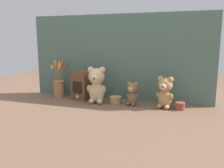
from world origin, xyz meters
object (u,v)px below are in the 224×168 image
object	(u,v)px
teddy_bear_large	(97,84)
decorative_tin_short	(115,100)
vintage_radio	(81,84)
flower_vase	(59,86)
teddy_bear_medium	(165,92)
teddy_bear_small	(132,93)
decorative_tin_tall	(180,106)

from	to	relation	value
teddy_bear_large	decorative_tin_short	distance (m)	0.21
teddy_bear_large	vintage_radio	bearing A→B (deg)	158.20
teddy_bear_large	flower_vase	size ratio (longest dim) A/B	0.87
flower_vase	vintage_radio	size ratio (longest dim) A/B	1.33
decorative_tin_short	flower_vase	bearing A→B (deg)	175.14
flower_vase	decorative_tin_short	size ratio (longest dim) A/B	3.59
teddy_bear_medium	teddy_bear_small	world-z (taller)	teddy_bear_medium
decorative_tin_tall	teddy_bear_large	bearing A→B (deg)	-178.31
decorative_tin_short	vintage_radio	bearing A→B (deg)	174.04
teddy_bear_small	decorative_tin_tall	size ratio (longest dim) A/B	2.55
teddy_bear_large	flower_vase	distance (m)	0.43
decorative_tin_short	teddy_bear_small	bearing A→B (deg)	-3.16
teddy_bear_small	flower_vase	bearing A→B (deg)	175.49
teddy_bear_small	decorative_tin_short	bearing A→B (deg)	176.84
teddy_bear_medium	decorative_tin_tall	size ratio (longest dim) A/B	3.33
teddy_bear_small	vintage_radio	bearing A→B (deg)	174.89
teddy_bear_large	vintage_radio	xyz separation A→B (m)	(-0.18, 0.07, -0.02)
teddy_bear_large	teddy_bear_medium	distance (m)	0.57
teddy_bear_medium	teddy_bear_small	size ratio (longest dim) A/B	1.30
vintage_radio	decorative_tin_tall	size ratio (longest dim) A/B	3.53
teddy_bear_small	decorative_tin_tall	distance (m)	0.39
teddy_bear_small	flower_vase	world-z (taller)	flower_vase
teddy_bear_large	teddy_bear_small	bearing A→B (deg)	5.59
vintage_radio	decorative_tin_tall	bearing A→B (deg)	-3.48
flower_vase	decorative_tin_tall	size ratio (longest dim) A/B	4.69
teddy_bear_medium	vintage_radio	xyz separation A→B (m)	(-0.75, 0.05, 0.01)
flower_vase	decorative_tin_tall	xyz separation A→B (m)	(1.10, -0.07, -0.08)
teddy_bear_large	decorative_tin_tall	xyz separation A→B (m)	(0.68, 0.02, -0.13)
teddy_bear_medium	flower_vase	distance (m)	0.98
vintage_radio	teddy_bear_medium	bearing A→B (deg)	-3.76
teddy_bear_large	flower_vase	bearing A→B (deg)	168.30
teddy_bear_small	flower_vase	xyz separation A→B (m)	(-0.72, 0.06, 0.01)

